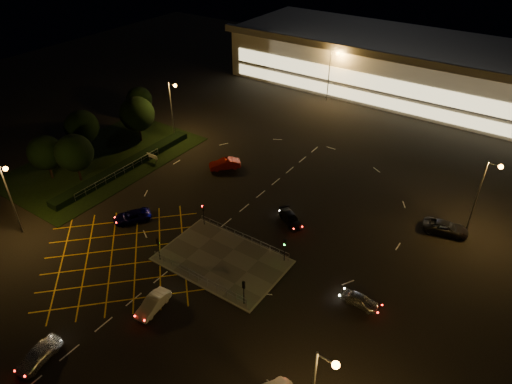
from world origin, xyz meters
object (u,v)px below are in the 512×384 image
Objects in this scene: signal_se at (244,288)px; car_far_dkgrey at (291,219)px; car_circ_red at (225,164)px; car_east_grey at (446,228)px; car_queue_white at (153,304)px; car_near_silver at (38,355)px; car_left_blue at (132,216)px; signal_ne at (285,246)px; signal_nw at (203,210)px; signal_sw at (158,244)px; car_right_silver at (360,300)px.

car_far_dkgrey is (-3.14, 14.72, -1.73)m from signal_se.
car_circ_red is 0.88× the size of car_east_grey.
car_near_silver is at bearing -118.75° from car_queue_white.
car_left_blue is at bearing -53.33° from car_circ_red.
signal_ne is 22.57m from car_circ_red.
signal_nw is at bearing 61.19° from car_left_blue.
car_near_silver is (0.46, -24.00, -1.60)m from signal_nw.
car_near_silver is (-11.54, -16.01, -1.60)m from signal_se.
car_east_grey reaches higher than car_far_dkgrey.
signal_se is 0.72× the size of car_far_dkgrey.
signal_sw reaches higher than car_east_grey.
signal_sw is 0.82× the size of car_right_silver.
car_queue_white is at bearing -118.19° from signal_ne.
signal_sw is 0.73× the size of car_queue_white.
car_right_silver is (21.95, -1.22, -1.71)m from signal_nw.
signal_nw reaches higher than car_east_grey.
car_left_blue reaches higher than car_right_silver.
car_far_dkgrey is at bearing 105.67° from car_east_grey.
car_circ_red reaches higher than car_left_blue.
signal_nw is 0.66× the size of car_circ_red.
signal_nw is 0.73× the size of car_queue_white.
signal_ne is at bearing -90.00° from signal_se.
car_east_grey reaches higher than car_left_blue.
car_left_blue is at bearing 104.96° from car_near_silver.
car_right_silver reaches higher than car_far_dkgrey.
car_far_dkgrey is 19.34m from car_east_grey.
signal_ne reaches higher than car_left_blue.
signal_sw is 7.56m from car_queue_white.
car_queue_white is at bearing 129.13° from signal_sw.
car_right_silver is at bearing -6.97° from signal_ne.
car_left_blue is at bearing 138.06° from car_queue_white.
car_far_dkgrey is at bearing -77.95° from signal_se.
signal_se is 27.88m from car_circ_red.
car_near_silver is 21.41m from car_left_blue.
signal_sw is 12.00m from signal_se.
car_circ_red is (-18.53, 12.79, -1.58)m from signal_ne.
car_left_blue is 1.25× the size of car_right_silver.
car_near_silver is 31.86m from car_far_dkgrey.
car_near_silver is at bearing 91.66° from signal_sw.
signal_nw is at bearing 81.75° from car_near_silver.
car_far_dkgrey is 16.54m from car_circ_red.
car_far_dkgrey is 0.80× the size of car_east_grey.
car_right_silver is 0.81× the size of car_circ_red.
car_queue_white is at bearing 125.70° from car_right_silver.
signal_nw is at bearing -33.65° from signal_se.
car_queue_white is 36.45m from car_east_grey.
signal_nw reaches higher than car_near_silver.
signal_nw is (-12.00, 7.99, 0.00)m from signal_se.
car_queue_white reaches higher than car_far_dkgrey.
signal_nw is at bearing 86.69° from car_right_silver.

